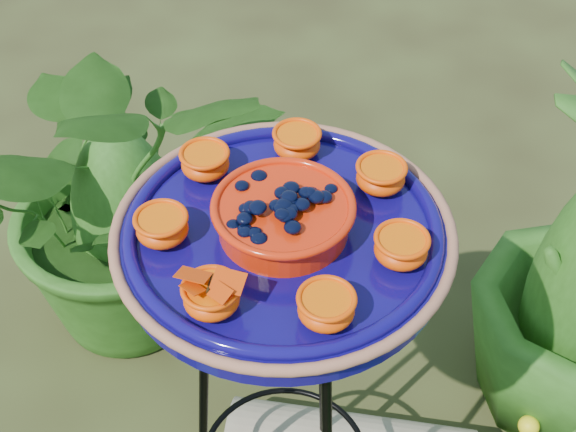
# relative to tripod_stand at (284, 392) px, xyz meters

# --- Properties ---
(tripod_stand) EXTENTS (0.43, 0.43, 0.95)m
(tripod_stand) POSITION_rel_tripod_stand_xyz_m (0.00, 0.00, 0.00)
(tripod_stand) COLOR black
(tripod_stand) RESTS_ON ground
(feeder_dish) EXTENTS (0.60, 0.60, 0.11)m
(feeder_dish) POSITION_rel_tripod_stand_xyz_m (-0.00, -0.00, 0.42)
(feeder_dish) COLOR #0E075A
(feeder_dish) RESTS_ON tripod_stand
(shrub_back_left) EXTENTS (1.02, 0.96, 0.90)m
(shrub_back_left) POSITION_rel_tripod_stand_xyz_m (-0.56, 0.58, -0.13)
(shrub_back_left) COLOR #275216
(shrub_back_left) RESTS_ON ground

